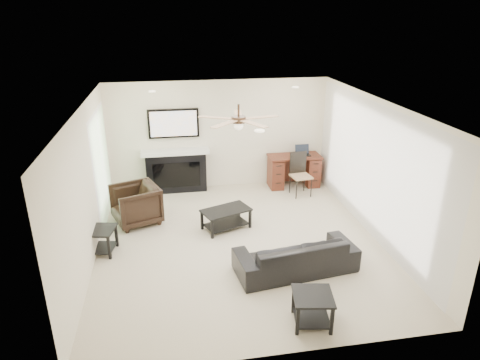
{
  "coord_description": "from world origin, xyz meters",
  "views": [
    {
      "loc": [
        -1.14,
        -6.67,
        3.92
      ],
      "look_at": [
        0.06,
        0.32,
        1.09
      ],
      "focal_mm": 32.0,
      "sensor_mm": 36.0,
      "label": 1
    }
  ],
  "objects_px": {
    "coffee_table": "(226,219)",
    "desk": "(294,171)",
    "armchair": "(136,205)",
    "fireplace_unit": "(175,152)",
    "sofa": "(296,255)"
  },
  "relations": [
    {
      "from": "desk",
      "to": "fireplace_unit",
      "type": "bearing_deg",
      "value": 177.05
    },
    {
      "from": "desk",
      "to": "armchair",
      "type": "bearing_deg",
      "value": -159.97
    },
    {
      "from": "fireplace_unit",
      "to": "desk",
      "type": "height_order",
      "value": "fireplace_unit"
    },
    {
      "from": "armchair",
      "to": "desk",
      "type": "relative_size",
      "value": 0.7
    },
    {
      "from": "armchair",
      "to": "desk",
      "type": "height_order",
      "value": "armchair"
    },
    {
      "from": "armchair",
      "to": "desk",
      "type": "distance_m",
      "value": 3.81
    },
    {
      "from": "armchair",
      "to": "coffee_table",
      "type": "bearing_deg",
      "value": 51.51
    },
    {
      "from": "sofa",
      "to": "armchair",
      "type": "bearing_deg",
      "value": -47.15
    },
    {
      "from": "fireplace_unit",
      "to": "desk",
      "type": "distance_m",
      "value": 2.8
    },
    {
      "from": "sofa",
      "to": "coffee_table",
      "type": "xyz_separation_m",
      "value": [
        -0.9,
        1.6,
        -0.08
      ]
    },
    {
      "from": "sofa",
      "to": "armchair",
      "type": "distance_m",
      "value": 3.38
    },
    {
      "from": "coffee_table",
      "to": "desk",
      "type": "bearing_deg",
      "value": 23.34
    },
    {
      "from": "armchair",
      "to": "coffee_table",
      "type": "relative_size",
      "value": 0.94
    },
    {
      "from": "armchair",
      "to": "desk",
      "type": "xyz_separation_m",
      "value": [
        3.58,
        1.31,
        -0.01
      ]
    },
    {
      "from": "armchair",
      "to": "fireplace_unit",
      "type": "relative_size",
      "value": 0.44
    }
  ]
}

